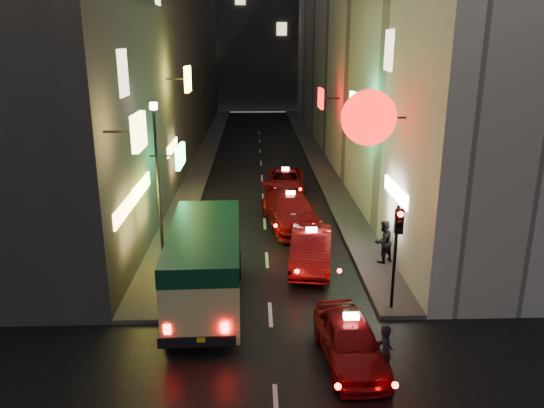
{
  "coord_description": "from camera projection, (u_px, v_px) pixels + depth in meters",
  "views": [
    {
      "loc": [
        -0.46,
        -6.98,
        8.55
      ],
      "look_at": [
        0.21,
        13.0,
        2.4
      ],
      "focal_mm": 35.0,
      "sensor_mm": 36.0,
      "label": 1
    }
  ],
  "objects": [
    {
      "name": "building_left",
      "position": [
        151.0,
        35.0,
        38.77
      ],
      "size": [
        7.41,
        52.0,
        18.0
      ],
      "color": "#3C3937",
      "rests_on": "ground"
    },
    {
      "name": "building_right",
      "position": [
        367.0,
        35.0,
        39.28
      ],
      "size": [
        8.35,
        52.0,
        18.0
      ],
      "color": "beige",
      "rests_on": "ground"
    },
    {
      "name": "building_far",
      "position": [
        257.0,
        22.0,
        69.01
      ],
      "size": [
        30.0,
        10.0,
        22.0
      ],
      "primitive_type": "cube",
      "color": "#36363B",
      "rests_on": "ground"
    },
    {
      "name": "sidewalk_left",
      "position": [
        206.0,
        154.0,
        41.51
      ],
      "size": [
        1.5,
        52.0,
        0.15
      ],
      "primitive_type": "cube",
      "color": "#4A4744",
      "rests_on": "ground"
    },
    {
      "name": "sidewalk_right",
      "position": [
        314.0,
        154.0,
        41.79
      ],
      "size": [
        1.5,
        52.0,
        0.15
      ],
      "primitive_type": "cube",
      "color": "#4A4744",
      "rests_on": "ground"
    },
    {
      "name": "minibus",
      "position": [
        205.0,
        258.0,
        17.41
      ],
      "size": [
        2.43,
        6.45,
        2.75
      ],
      "color": "#DDD58A",
      "rests_on": "ground"
    },
    {
      "name": "taxi_near",
      "position": [
        350.0,
        337.0,
        14.56
      ],
      "size": [
        2.36,
        4.97,
        1.7
      ],
      "color": "maroon",
      "rests_on": "ground"
    },
    {
      "name": "taxi_second",
      "position": [
        311.0,
        246.0,
        20.8
      ],
      "size": [
        2.88,
        5.54,
        1.85
      ],
      "color": "maroon",
      "rests_on": "ground"
    },
    {
      "name": "taxi_third",
      "position": [
        290.0,
        208.0,
        25.35
      ],
      "size": [
        3.25,
        6.11,
        2.02
      ],
      "color": "maroon",
      "rests_on": "ground"
    },
    {
      "name": "taxi_far",
      "position": [
        285.0,
        180.0,
        31.07
      ],
      "size": [
        2.42,
        5.08,
        1.74
      ],
      "color": "maroon",
      "rests_on": "ground"
    },
    {
      "name": "pedestrian_crossing",
      "position": [
        386.0,
        349.0,
        13.82
      ],
      "size": [
        0.37,
        0.58,
        1.75
      ],
      "primitive_type": "imported",
      "rotation": [
        0.0,
        0.0,
        1.57
      ],
      "color": "black",
      "rests_on": "ground"
    },
    {
      "name": "pedestrian_sidewalk",
      "position": [
        383.0,
        239.0,
        20.79
      ],
      "size": [
        0.86,
        0.76,
        1.94
      ],
      "primitive_type": "imported",
      "rotation": [
        0.0,
        0.0,
        3.67
      ],
      "color": "black",
      "rests_on": "sidewalk_right"
    },
    {
      "name": "traffic_light",
      "position": [
        397.0,
        236.0,
        16.62
      ],
      "size": [
        0.26,
        0.43,
        3.5
      ],
      "color": "black",
      "rests_on": "sidewalk_right"
    },
    {
      "name": "lamp_post",
      "position": [
        158.0,
        172.0,
        20.38
      ],
      "size": [
        0.28,
        0.28,
        6.22
      ],
      "color": "black",
      "rests_on": "sidewalk_left"
    }
  ]
}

